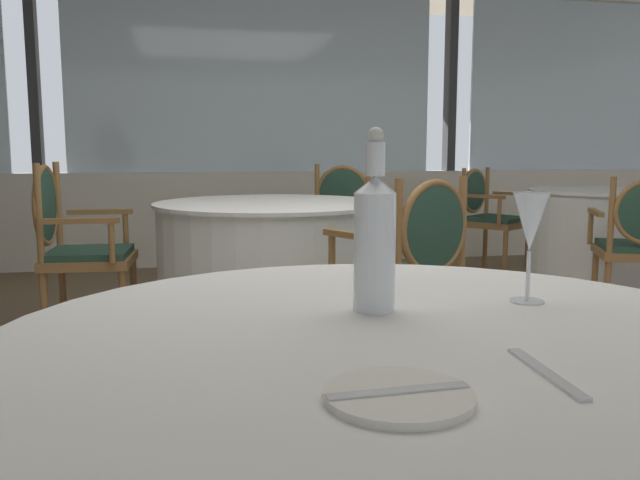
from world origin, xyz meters
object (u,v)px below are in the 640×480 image
Objects in this scene: dining_chair_2_2 at (337,219)px; dining_chair_2_0 at (72,237)px; side_plate at (398,396)px; wine_glass at (530,225)px; dining_chair_0_2 at (487,211)px; dining_chair_2_1 at (411,263)px; water_bottle at (375,239)px.

dining_chair_2_0 is at bearing -30.04° from dining_chair_2_2.
side_plate is 0.85× the size of wine_glass.
wine_glass reaches higher than dining_chair_0_2.
dining_chair_2_1 is at bearing 29.95° from dining_chair_2_2.
dining_chair_2_2 reaches higher than side_plate.
wine_glass is 1.64m from dining_chair_2_1.
dining_chair_0_2 is 3.45m from dining_chair_2_0.
water_bottle is 1.73m from dining_chair_2_1.
dining_chair_0_2 is (2.17, 4.03, -0.36)m from water_bottle.
dining_chair_2_0 reaches higher than dining_chair_2_2.
dining_chair_2_0 is at bearing 110.29° from water_bottle.
dining_chair_0_2 is (1.87, 4.02, -0.37)m from wine_glass.
dining_chair_0_2 is at bearing 27.40° from dining_chair_2_0.
wine_glass is at bearing -60.41° from dining_chair_0_2.
dining_chair_2_2 is (0.42, 3.46, -0.35)m from wine_glass.
dining_chair_2_0 reaches higher than dining_chair_2_1.
water_bottle is 0.34× the size of dining_chair_2_0.
water_bottle is 0.35× the size of dining_chair_2_1.
wine_glass is (0.40, 0.42, 0.14)m from side_plate.
dining_chair_2_1 is at bearing 78.47° from wine_glass.
dining_chair_0_2 is (2.27, 4.45, -0.23)m from side_plate.
water_bottle reaches higher than wine_glass.
wine_glass is at bearing 0.64° from water_bottle.
wine_glass is at bearing 46.77° from side_plate.
water_bottle is at bearing 21.06° from dining_chair_2_2.
water_bottle is at bearing -63.87° from dining_chair_0_2.
side_plate is 0.54× the size of water_bottle.
side_plate is 2.13m from dining_chair_2_1.
dining_chair_2_1 is (1.59, -1.02, -0.02)m from dining_chair_2_0.
dining_chair_2_0 is 1.05× the size of dining_chair_2_1.
dining_chair_2_2 reaches higher than dining_chair_0_2.
dining_chair_0_2 is at bearing 61.64° from water_bottle.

